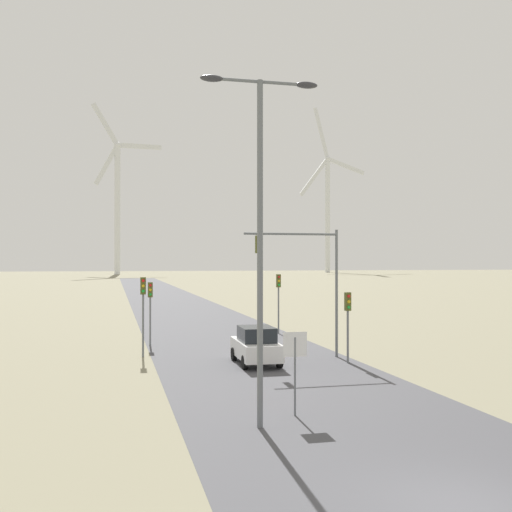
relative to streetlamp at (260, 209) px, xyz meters
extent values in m
plane|color=gray|center=(2.63, -6.65, -6.58)|extent=(600.00, 600.00, 0.00)
cube|color=#47474C|center=(2.63, 41.35, -6.58)|extent=(10.00, 240.00, 0.01)
cylinder|color=slate|center=(0.00, 0.00, -1.35)|extent=(0.18, 0.18, 10.47)
cylinder|color=slate|center=(0.00, 0.00, 3.84)|extent=(2.95, 0.10, 0.10)
ellipsoid|color=#333338|center=(-1.48, 0.00, 3.84)|extent=(0.70, 0.32, 0.20)
ellipsoid|color=#333338|center=(1.48, 0.00, 3.84)|extent=(0.70, 0.32, 0.20)
cylinder|color=slate|center=(1.43, 1.07, -5.32)|extent=(0.07, 0.07, 2.53)
cube|color=white|center=(1.43, 1.06, -4.28)|extent=(0.81, 0.01, 0.81)
cube|color=red|center=(1.43, 1.07, -4.28)|extent=(0.76, 0.02, 0.76)
cylinder|color=slate|center=(-2.77, 14.29, -4.50)|extent=(0.11, 0.11, 4.16)
cube|color=#4C511E|center=(-2.77, 14.29, -2.87)|extent=(0.28, 0.24, 0.90)
sphere|color=red|center=(-2.77, 14.16, -2.60)|extent=(0.16, 0.16, 0.16)
sphere|color=gold|center=(-2.77, 14.16, -2.87)|extent=(0.16, 0.16, 0.16)
sphere|color=green|center=(-2.77, 14.16, -3.14)|extent=(0.16, 0.16, 0.16)
cylinder|color=slate|center=(6.92, 10.03, -4.85)|extent=(0.11, 0.11, 3.47)
cube|color=#4C511E|center=(6.92, 10.03, -3.56)|extent=(0.28, 0.24, 0.90)
sphere|color=red|center=(6.92, 9.89, -3.29)|extent=(0.16, 0.16, 0.16)
sphere|color=gold|center=(6.92, 9.89, -3.56)|extent=(0.16, 0.16, 0.16)
sphere|color=green|center=(6.92, 9.89, -3.83)|extent=(0.16, 0.16, 0.16)
cylinder|color=slate|center=(-2.14, 18.65, -4.71)|extent=(0.11, 0.11, 3.75)
cube|color=#4C511E|center=(-2.14, 18.65, -3.28)|extent=(0.28, 0.24, 0.90)
sphere|color=red|center=(-2.14, 18.52, -3.01)|extent=(0.16, 0.16, 0.16)
sphere|color=gold|center=(-2.14, 18.52, -3.28)|extent=(0.16, 0.16, 0.16)
sphere|color=green|center=(-2.14, 18.52, -3.55)|extent=(0.16, 0.16, 0.16)
cylinder|color=slate|center=(6.82, 22.30, -4.53)|extent=(0.11, 0.11, 4.10)
cube|color=#4C511E|center=(6.82, 22.30, -2.93)|extent=(0.28, 0.24, 0.90)
sphere|color=red|center=(6.82, 22.16, -2.66)|extent=(0.16, 0.16, 0.16)
sphere|color=gold|center=(6.82, 22.16, -2.93)|extent=(0.16, 0.16, 0.16)
sphere|color=green|center=(6.82, 22.16, -3.20)|extent=(0.16, 0.16, 0.16)
cylinder|color=slate|center=(7.08, 11.96, -3.26)|extent=(0.14, 0.14, 6.65)
cylinder|color=slate|center=(4.60, 11.96, -0.18)|extent=(4.97, 0.12, 0.12)
cube|color=#4C511E|center=(2.86, 11.96, -0.73)|extent=(0.28, 0.24, 0.90)
sphere|color=red|center=(2.86, 11.83, -0.46)|extent=(0.18, 0.18, 0.18)
cube|color=white|center=(2.45, 10.77, -5.85)|extent=(1.87, 4.13, 0.80)
cube|color=#1E2328|center=(2.45, 10.62, -5.10)|extent=(1.60, 2.13, 0.70)
cylinder|color=black|center=(1.63, 12.05, -6.25)|extent=(0.22, 0.66, 0.66)
cylinder|color=black|center=(3.28, 12.05, -6.25)|extent=(0.22, 0.66, 0.66)
cylinder|color=black|center=(1.63, 9.50, -6.25)|extent=(0.22, 0.66, 0.66)
cylinder|color=black|center=(3.28, 9.50, -6.25)|extent=(0.22, 0.66, 0.66)
cylinder|color=silver|center=(-2.67, 215.59, 18.03)|extent=(2.20, 2.20, 49.23)
sphere|color=silver|center=(-2.67, 215.59, 42.65)|extent=(2.60, 2.60, 2.60)
cube|color=silver|center=(6.08, 217.79, 42.96)|extent=(16.41, 4.58, 2.38)
cube|color=silver|center=(-7.30, 214.43, 50.30)|extent=(10.20, 3.02, 15.15)
cube|color=silver|center=(-6.77, 214.56, 34.69)|extent=(9.29, 2.79, 15.62)
cylinder|color=silver|center=(89.41, 235.61, 18.97)|extent=(2.20, 2.20, 51.11)
sphere|color=silver|center=(89.41, 235.61, 44.52)|extent=(2.60, 2.60, 2.60)
cube|color=silver|center=(85.92, 234.26, 55.75)|extent=(8.36, 3.64, 21.78)
cube|color=silver|center=(82.09, 232.77, 35.68)|extent=(15.27, 6.32, 17.92)
cube|color=silver|center=(100.21, 239.80, 42.15)|extent=(20.94, 8.51, 6.25)
camera|label=1|loc=(-4.32, -17.48, -1.59)|focal=42.00mm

